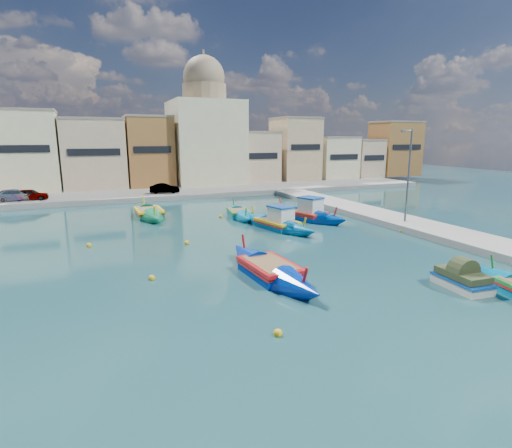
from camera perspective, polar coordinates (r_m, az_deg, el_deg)
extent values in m
plane|color=#163A44|center=(21.69, -3.68, -7.60)|extent=(160.00, 160.00, 0.00)
cube|color=gray|center=(32.05, 28.39, -2.06)|extent=(4.00, 70.00, 0.50)
cube|color=gray|center=(52.21, -15.27, 4.05)|extent=(80.00, 8.00, 0.60)
cube|color=beige|center=(58.92, -30.16, 8.86)|extent=(7.88, 6.24, 9.89)
cube|color=gray|center=(58.98, -30.70, 13.78)|extent=(8.04, 6.37, 0.30)
cube|color=black|center=(55.76, -30.61, 9.22)|extent=(6.30, 0.10, 0.90)
cube|color=#CBAF8C|center=(59.08, -22.14, 9.17)|extent=(7.88, 7.44, 8.99)
cube|color=gray|center=(59.09, -22.51, 13.66)|extent=(8.04, 7.59, 0.30)
cube|color=black|center=(55.30, -22.11, 9.48)|extent=(6.30, 0.10, 0.90)
cube|color=#A26933|center=(58.98, -14.98, 9.85)|extent=(6.17, 6.13, 9.43)
cube|color=gray|center=(59.01, -15.25, 14.57)|extent=(6.29, 6.26, 0.30)
cube|color=black|center=(55.88, -14.55, 10.25)|extent=(4.93, 0.10, 0.90)
cube|color=tan|center=(61.30, -7.95, 8.64)|extent=(7.31, 7.69, 6.05)
cube|color=gray|center=(61.19, -8.04, 11.61)|extent=(7.46, 7.85, 0.30)
cube|color=black|center=(57.53, -6.95, 8.74)|extent=(5.85, 0.10, 0.90)
cube|color=#CBAF8C|center=(63.59, -0.87, 9.49)|extent=(7.54, 7.30, 7.41)
cube|color=gray|center=(63.52, -0.88, 12.97)|extent=(7.69, 7.45, 0.30)
cube|color=black|center=(60.15, 0.46, 9.69)|extent=(6.03, 0.10, 0.90)
cube|color=tan|center=(66.74, 5.60, 10.52)|extent=(6.36, 6.97, 9.63)
cube|color=gray|center=(66.78, 5.69, 14.78)|extent=(6.48, 7.11, 0.30)
cube|color=black|center=(63.63, 7.14, 10.84)|extent=(5.09, 0.10, 0.90)
cube|color=beige|center=(70.38, 10.89, 9.23)|extent=(6.63, 6.70, 6.65)
cube|color=gray|center=(70.30, 11.00, 12.06)|extent=(6.76, 6.83, 0.30)
cube|color=black|center=(67.55, 12.50, 9.33)|extent=(5.30, 0.10, 0.90)
cube|color=#CBAF8C|center=(74.25, 14.70, 9.03)|extent=(5.08, 7.51, 6.20)
cube|color=gray|center=(74.16, 14.84, 11.54)|extent=(5.18, 7.66, 0.30)
cube|color=black|center=(71.25, 16.57, 9.05)|extent=(4.06, 0.10, 0.90)
cube|color=#A26933|center=(77.98, 19.20, 10.04)|extent=(7.79, 6.00, 9.33)
cube|color=gray|center=(78.00, 19.45, 13.57)|extent=(7.95, 6.12, 0.30)
cube|color=black|center=(75.71, 20.77, 10.24)|extent=(6.23, 0.10, 0.90)
cube|color=beige|center=(61.59, -7.20, 11.45)|extent=(10.00, 10.00, 12.00)
cylinder|color=#9E8466|center=(61.92, -7.39, 18.12)|extent=(6.40, 6.40, 2.40)
sphere|color=#9E8466|center=(62.19, -7.45, 20.13)|extent=(6.00, 6.00, 6.00)
cylinder|color=#9E8466|center=(62.66, -7.53, 22.76)|extent=(0.30, 0.30, 1.60)
cylinder|color=#595B60|center=(35.10, 20.91, 5.96)|extent=(0.16, 0.16, 8.00)
cylinder|color=#595B60|center=(34.67, 20.91, 12.36)|extent=(1.00, 0.10, 0.10)
cube|color=#595B60|center=(34.33, 20.29, 12.34)|extent=(0.35, 0.15, 0.18)
imported|color=#4C1919|center=(50.57, -29.56, 3.68)|extent=(3.76, 1.82, 1.24)
imported|color=#4C1919|center=(50.91, -12.93, 4.99)|extent=(3.77, 1.75, 1.20)
imported|color=#4C1919|center=(50.76, -31.11, 3.56)|extent=(4.60, 2.47, 1.27)
cube|color=#00649F|center=(33.04, 2.96, -0.27)|extent=(2.81, 4.00, 1.02)
cone|color=#00649F|center=(35.36, -0.10, 0.66)|extent=(2.75, 3.71, 2.60)
cone|color=#00649F|center=(30.82, 6.47, -1.16)|extent=(2.75, 3.71, 2.60)
cube|color=yellow|center=(32.95, 2.96, 0.45)|extent=(2.94, 4.21, 0.18)
cube|color=red|center=(32.99, 2.96, 0.14)|extent=(2.93, 4.09, 0.10)
cube|color=olive|center=(32.94, 2.96, 0.59)|extent=(2.44, 3.61, 0.06)
cylinder|color=yellow|center=(35.47, -0.38, 1.78)|extent=(0.25, 0.50, 1.11)
cylinder|color=yellow|center=(30.46, 6.87, -0.05)|extent=(0.25, 0.50, 1.11)
cube|color=white|center=(32.43, 3.56, 1.41)|extent=(1.81, 2.13, 1.12)
cube|color=#0F47A5|center=(32.32, 3.58, 2.48)|extent=(1.92, 2.27, 0.12)
cube|color=#003B9D|center=(36.87, 7.13, 1.00)|extent=(3.28, 4.09, 1.11)
cone|color=#003B9D|center=(38.81, 3.85, 1.71)|extent=(3.20, 3.86, 2.78)
cone|color=#003B9D|center=(35.06, 10.76, 0.38)|extent=(3.20, 3.86, 2.78)
cube|color=red|center=(36.79, 7.15, 1.71)|extent=(3.43, 4.30, 0.20)
cube|color=red|center=(36.82, 7.14, 1.40)|extent=(3.41, 4.19, 0.11)
cube|color=olive|center=(36.77, 7.15, 1.85)|extent=(2.86, 3.67, 0.07)
cylinder|color=red|center=(38.88, 3.56, 2.82)|extent=(0.32, 0.55, 1.21)
cylinder|color=red|center=(34.75, 11.19, 1.48)|extent=(0.32, 0.55, 1.21)
cube|color=white|center=(36.33, 7.79, 2.69)|extent=(2.07, 2.22, 1.22)
cube|color=#0F47A5|center=(36.23, 7.82, 3.74)|extent=(2.20, 2.37, 0.13)
cube|color=#007AA5|center=(37.88, -2.38, 1.32)|extent=(2.27, 3.28, 0.92)
cone|color=#007AA5|center=(40.30, -3.12, 2.04)|extent=(2.24, 3.06, 2.32)
cone|color=#007AA5|center=(35.46, -1.55, 0.65)|extent=(2.24, 3.06, 2.32)
cube|color=#187838|center=(37.81, -2.39, 1.90)|extent=(2.37, 3.45, 0.17)
cube|color=#197F33|center=(37.84, -2.39, 1.65)|extent=(2.37, 3.35, 0.09)
cube|color=olive|center=(37.80, -2.39, 2.01)|extent=(1.96, 2.96, 0.06)
cylinder|color=#187838|center=(40.44, -3.20, 2.94)|extent=(0.19, 0.45, 1.00)
cylinder|color=#187838|center=(35.11, -1.46, 1.53)|extent=(0.19, 0.45, 1.00)
cube|color=#0B7849|center=(39.08, -15.02, 1.31)|extent=(2.30, 3.42, 1.12)
cone|color=#0B7849|center=(41.80, -15.63, 2.04)|extent=(2.30, 3.21, 2.76)
cone|color=#0B7849|center=(36.36, -14.33, 0.64)|extent=(2.30, 3.21, 2.76)
cube|color=yellow|center=(39.00, -15.06, 1.99)|extent=(2.39, 3.61, 0.20)
cube|color=red|center=(39.03, -15.04, 1.70)|extent=(2.41, 3.49, 0.11)
cube|color=olive|center=(38.98, -15.06, 2.11)|extent=(1.96, 3.11, 0.07)
cylinder|color=yellow|center=(41.95, -15.74, 3.08)|extent=(0.17, 0.53, 1.22)
cylinder|color=yellow|center=(35.96, -14.31, 1.69)|extent=(0.17, 0.53, 1.22)
cube|color=#002AA5|center=(21.75, 2.00, -6.91)|extent=(2.40, 3.84, 1.09)
cone|color=#002AA5|center=(24.34, -1.43, -4.67)|extent=(2.39, 3.55, 2.76)
cone|color=#002AA5|center=(19.26, 6.38, -9.41)|extent=(2.39, 3.55, 2.76)
cube|color=red|center=(21.61, 2.01, -5.77)|extent=(2.50, 4.04, 0.20)
cube|color=red|center=(21.67, 2.01, -6.26)|extent=(2.52, 3.91, 0.11)
cube|color=olive|center=(21.58, 2.01, -5.55)|extent=(2.06, 3.48, 0.07)
cylinder|color=red|center=(24.41, -1.74, -2.90)|extent=(0.18, 0.52, 1.18)
cylinder|color=red|center=(18.77, 6.94, -7.70)|extent=(0.18, 0.52, 1.18)
cone|color=#0072A3|center=(24.39, 30.89, -6.53)|extent=(2.41, 3.02, 2.30)
cylinder|color=#1B8731|center=(24.39, 30.70, -5.02)|extent=(0.23, 0.46, 1.01)
cube|color=beige|center=(22.56, 27.28, -7.80)|extent=(1.68, 2.82, 0.68)
cube|color=#0F47A5|center=(22.46, 27.36, -7.04)|extent=(1.74, 2.91, 0.12)
cube|color=#2D381E|center=(22.38, 27.43, -6.40)|extent=(1.60, 2.51, 0.34)
cylinder|color=#2D381E|center=(22.34, 27.47, -6.00)|extent=(0.78, 2.44, 0.58)
sphere|color=gold|center=(21.97, -14.67, -7.51)|extent=(0.36, 0.36, 0.36)
sphere|color=gold|center=(28.56, -9.85, -2.70)|extent=(0.36, 0.36, 0.36)
sphere|color=gold|center=(37.58, -5.06, 1.03)|extent=(0.36, 0.36, 0.36)
sphere|color=gold|center=(29.81, -22.74, -2.86)|extent=(0.36, 0.36, 0.36)
sphere|color=gold|center=(33.90, 20.11, -0.91)|extent=(0.36, 0.36, 0.36)
sphere|color=gold|center=(15.72, 3.15, -15.33)|extent=(0.36, 0.36, 0.36)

